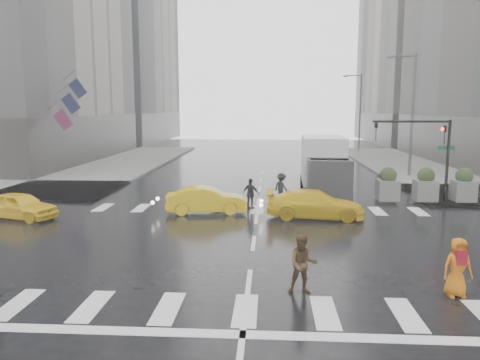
# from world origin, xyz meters

# --- Properties ---
(ground) EXTENTS (120.00, 120.00, 0.00)m
(ground) POSITION_xyz_m (0.00, 0.00, 0.00)
(ground) COLOR black
(ground) RESTS_ON ground
(sidewalk_nw) EXTENTS (35.00, 35.00, 0.15)m
(sidewalk_nw) POSITION_xyz_m (-19.50, 17.50, 0.07)
(sidewalk_nw) COLOR slate
(sidewalk_nw) RESTS_ON ground
(building_nw_far) EXTENTS (26.05, 26.05, 44.00)m
(building_nw_far) POSITION_xyz_m (-29.00, 56.00, 20.19)
(building_nw_far) COLOR slate
(building_nw_far) RESTS_ON ground
(building_ne_far) EXTENTS (26.05, 26.05, 36.00)m
(building_ne_far) POSITION_xyz_m (29.00, 56.00, 16.27)
(building_ne_far) COLOR #A39A8E
(building_ne_far) RESTS_ON ground
(road_markings) EXTENTS (18.00, 48.00, 0.01)m
(road_markings) POSITION_xyz_m (0.00, 0.00, 0.01)
(road_markings) COLOR silver
(road_markings) RESTS_ON ground
(traffic_signal_pole) EXTENTS (4.45, 0.42, 4.50)m
(traffic_signal_pole) POSITION_xyz_m (9.01, 8.01, 3.22)
(traffic_signal_pole) COLOR black
(traffic_signal_pole) RESTS_ON ground
(street_lamp_near) EXTENTS (2.15, 0.22, 9.00)m
(street_lamp_near) POSITION_xyz_m (10.87, 18.00, 4.95)
(street_lamp_near) COLOR #59595B
(street_lamp_near) RESTS_ON ground
(street_lamp_far) EXTENTS (2.15, 0.22, 9.00)m
(street_lamp_far) POSITION_xyz_m (10.87, 38.00, 4.95)
(street_lamp_far) COLOR #59595B
(street_lamp_far) RESTS_ON ground
(planter_west) EXTENTS (1.10, 1.10, 1.80)m
(planter_west) POSITION_xyz_m (7.00, 8.20, 0.98)
(planter_west) COLOR slate
(planter_west) RESTS_ON ground
(planter_mid) EXTENTS (1.10, 1.10, 1.80)m
(planter_mid) POSITION_xyz_m (9.00, 8.20, 0.98)
(planter_mid) COLOR slate
(planter_mid) RESTS_ON ground
(planter_east) EXTENTS (1.10, 1.10, 1.80)m
(planter_east) POSITION_xyz_m (11.00, 8.20, 0.98)
(planter_east) COLOR slate
(planter_east) RESTS_ON ground
(flag_cluster) EXTENTS (2.87, 3.06, 4.69)m
(flag_cluster) POSITION_xyz_m (-15.08, 18.50, 5.64)
(flag_cluster) COLOR #59595B
(flag_cluster) RESTS_ON ground
(pedestrian_brown) EXTENTS (0.82, 0.65, 1.66)m
(pedestrian_brown) POSITION_xyz_m (1.52, -4.76, 0.83)
(pedestrian_brown) COLOR #473019
(pedestrian_brown) RESTS_ON ground
(pedestrian_orange) EXTENTS (0.84, 0.59, 1.64)m
(pedestrian_orange) POSITION_xyz_m (5.69, -4.73, 0.83)
(pedestrian_orange) COLOR orange
(pedestrian_orange) RESTS_ON ground
(pedestrian_far_a) EXTENTS (1.07, 0.90, 1.56)m
(pedestrian_far_a) POSITION_xyz_m (-0.35, 6.12, 0.78)
(pedestrian_far_a) COLOR black
(pedestrian_far_a) RESTS_ON ground
(pedestrian_far_b) EXTENTS (1.09, 1.13, 1.56)m
(pedestrian_far_b) POSITION_xyz_m (1.26, 8.29, 0.78)
(pedestrian_far_b) COLOR black
(pedestrian_far_b) RESTS_ON ground
(taxi_front) EXTENTS (3.91, 2.50, 1.24)m
(taxi_front) POSITION_xyz_m (-10.94, 3.33, 0.62)
(taxi_front) COLOR yellow
(taxi_front) RESTS_ON ground
(taxi_mid) EXTENTS (4.08, 1.90, 1.29)m
(taxi_mid) POSITION_xyz_m (-2.48, 5.07, 0.65)
(taxi_mid) COLOR yellow
(taxi_mid) RESTS_ON ground
(taxi_rear) EXTENTS (4.12, 2.10, 1.32)m
(taxi_rear) POSITION_xyz_m (2.73, 4.34, 0.66)
(taxi_rear) COLOR yellow
(taxi_rear) RESTS_ON ground
(box_truck) EXTENTS (2.41, 6.43, 3.42)m
(box_truck) POSITION_xyz_m (3.78, 10.00, 1.82)
(box_truck) COLOR white
(box_truck) RESTS_ON ground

